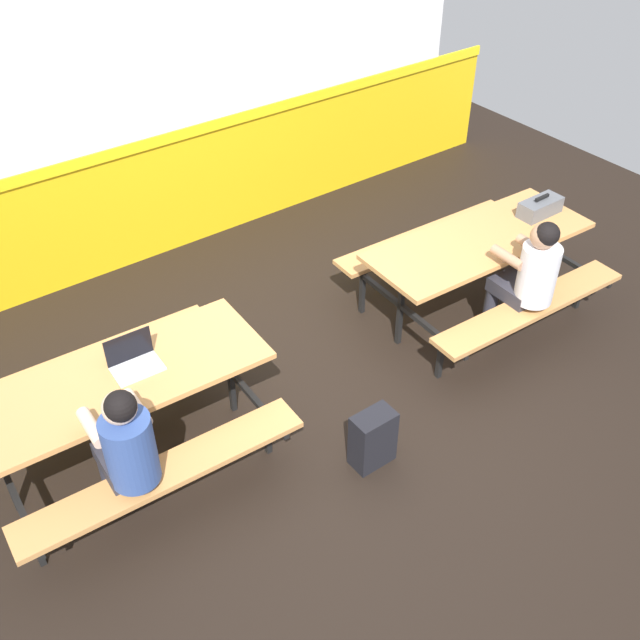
# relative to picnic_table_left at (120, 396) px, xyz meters

# --- Properties ---
(ground_plane) EXTENTS (10.00, 10.00, 0.02)m
(ground_plane) POSITION_rel_picnic_table_left_xyz_m (1.56, -0.27, -0.59)
(ground_plane) COLOR black
(accent_backdrop) EXTENTS (8.00, 0.14, 2.60)m
(accent_backdrop) POSITION_rel_picnic_table_left_xyz_m (1.56, 2.29, 0.67)
(accent_backdrop) COLOR yellow
(accent_backdrop) RESTS_ON ground
(picnic_table_left) EXTENTS (2.01, 1.63, 0.74)m
(picnic_table_left) POSITION_rel_picnic_table_left_xyz_m (0.00, 0.00, 0.00)
(picnic_table_left) COLOR tan
(picnic_table_left) RESTS_ON ground
(picnic_table_right) EXTENTS (2.01, 1.63, 0.74)m
(picnic_table_right) POSITION_rel_picnic_table_left_xyz_m (3.13, -0.22, 0.00)
(picnic_table_right) COLOR tan
(picnic_table_right) RESTS_ON ground
(student_nearer) EXTENTS (0.37, 0.53, 1.21)m
(student_nearer) POSITION_rel_picnic_table_left_xyz_m (-0.19, -0.55, 0.13)
(student_nearer) COLOR #2D2D38
(student_nearer) RESTS_ON ground
(student_further) EXTENTS (0.37, 0.53, 1.21)m
(student_further) POSITION_rel_picnic_table_left_xyz_m (3.10, -0.77, 0.13)
(student_further) COLOR #2D2D38
(student_further) RESTS_ON ground
(laptop_silver) EXTENTS (0.33, 0.23, 0.22)m
(laptop_silver) POSITION_rel_picnic_table_left_xyz_m (0.15, 0.03, 0.21)
(laptop_silver) COLOR silver
(laptop_silver) RESTS_ON picnic_table_left
(toolbox_grey) EXTENTS (0.40, 0.18, 0.18)m
(toolbox_grey) POSITION_rel_picnic_table_left_xyz_m (3.82, -0.24, 0.23)
(toolbox_grey) COLOR #595B60
(toolbox_grey) RESTS_ON picnic_table_right
(backpack_dark) EXTENTS (0.30, 0.22, 0.44)m
(backpack_dark) POSITION_rel_picnic_table_left_xyz_m (1.32, -1.03, -0.36)
(backpack_dark) COLOR black
(backpack_dark) RESTS_ON ground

